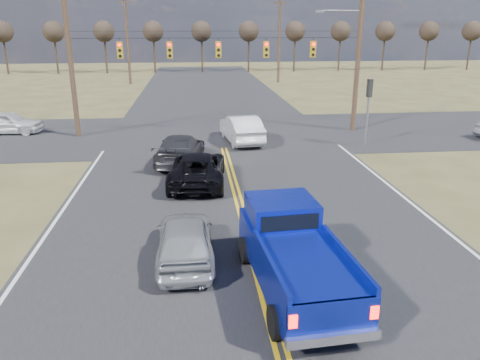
{
  "coord_description": "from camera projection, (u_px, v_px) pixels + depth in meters",
  "views": [
    {
      "loc": [
        -1.76,
        -12.08,
        6.75
      ],
      "look_at": [
        -0.13,
        3.65,
        1.5
      ],
      "focal_mm": 35.0,
      "sensor_mm": 36.0,
      "label": 1
    }
  ],
  "objects": [
    {
      "name": "white_car_queue",
      "position": [
        241.0,
        128.0,
        28.19
      ],
      "size": [
        2.38,
        5.19,
        1.65
      ],
      "primitive_type": "imported",
      "rotation": [
        0.0,
        0.0,
        3.27
      ],
      "color": "silver",
      "rests_on": "ground"
    },
    {
      "name": "utility_poles",
      "position": [
        219.0,
        52.0,
        28.11
      ],
      "size": [
        19.6,
        58.32,
        10.0
      ],
      "color": "#473323",
      "rests_on": "ground"
    },
    {
      "name": "silver_suv",
      "position": [
        185.0,
        239.0,
        13.9
      ],
      "size": [
        1.7,
        4.16,
        1.42
      ],
      "primitive_type": "imported",
      "rotation": [
        0.0,
        0.0,
        3.15
      ],
      "color": "#9A9DA1",
      "rests_on": "ground"
    },
    {
      "name": "pickup_truck",
      "position": [
        293.0,
        254.0,
        12.34
      ],
      "size": [
        2.56,
        5.7,
        2.09
      ],
      "rotation": [
        0.0,
        0.0,
        0.08
      ],
      "color": "black",
      "rests_on": "ground"
    },
    {
      "name": "treeline",
      "position": [
        212.0,
        39.0,
        37.36
      ],
      "size": [
        87.0,
        117.8,
        7.4
      ],
      "color": "#33261C",
      "rests_on": "ground"
    },
    {
      "name": "signal_gantry",
      "position": [
        227.0,
        54.0,
        28.95
      ],
      "size": [
        19.6,
        4.83,
        10.0
      ],
      "color": "#473323",
      "rests_on": "ground"
    },
    {
      "name": "cross_car_west",
      "position": [
        8.0,
        123.0,
        30.38
      ],
      "size": [
        2.03,
        4.39,
        1.46
      ],
      "primitive_type": "imported",
      "rotation": [
        0.0,
        0.0,
        1.5
      ],
      "color": "silver",
      "rests_on": "ground"
    },
    {
      "name": "road_cross",
      "position": [
        220.0,
        133.0,
        30.7
      ],
      "size": [
        120.0,
        12.0,
        0.02
      ],
      "primitive_type": "cube",
      "color": "#28282B",
      "rests_on": "ground"
    },
    {
      "name": "road_main",
      "position": [
        230.0,
        169.0,
        23.14
      ],
      "size": [
        14.0,
        120.0,
        0.02
      ],
      "primitive_type": "cube",
      "color": "#28282B",
      "rests_on": "ground"
    },
    {
      "name": "ground",
      "position": [
        257.0,
        267.0,
        13.7
      ],
      "size": [
        160.0,
        160.0,
        0.0
      ],
      "primitive_type": "plane",
      "color": "brown",
      "rests_on": "ground"
    },
    {
      "name": "black_suv",
      "position": [
        198.0,
        168.0,
        20.78
      ],
      "size": [
        2.74,
        5.27,
        1.42
      ],
      "primitive_type": "imported",
      "rotation": [
        0.0,
        0.0,
        3.06
      ],
      "color": "black",
      "rests_on": "ground"
    },
    {
      "name": "dgrey_car_queue",
      "position": [
        180.0,
        149.0,
        23.92
      ],
      "size": [
        2.81,
        5.27,
        1.45
      ],
      "primitive_type": "imported",
      "rotation": [
        0.0,
        0.0,
        2.98
      ],
      "color": "#313136",
      "rests_on": "ground"
    }
  ]
}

